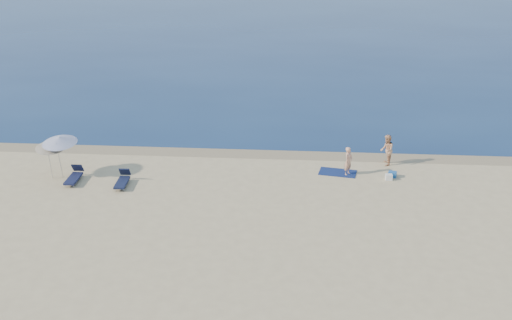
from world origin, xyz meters
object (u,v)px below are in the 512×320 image
at_px(blue_cooler, 392,174).
at_px(umbrella_near, 59,140).
at_px(person_right, 387,150).
at_px(person_left, 348,161).

relative_size(blue_cooler, umbrella_near, 0.18).
distance_m(person_right, umbrella_near, 17.60).
bearing_deg(person_left, umbrella_near, 127.48).
bearing_deg(umbrella_near, person_left, 11.93).
xyz_separation_m(person_right, blue_cooler, (0.16, -1.69, -0.72)).
relative_size(person_left, blue_cooler, 3.60).
bearing_deg(person_right, blue_cooler, 7.90).
relative_size(person_left, person_right, 0.90).
distance_m(person_right, blue_cooler, 1.84).
distance_m(blue_cooler, umbrella_near, 17.62).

